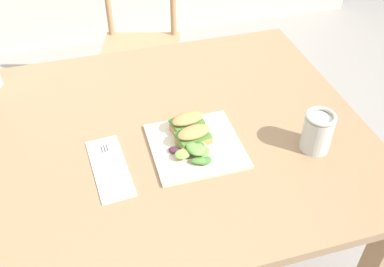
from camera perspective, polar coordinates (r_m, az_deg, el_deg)
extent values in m
cube|color=#997551|center=(1.36, -3.81, -0.33)|extent=(1.25, 1.03, 0.03)
cube|color=tan|center=(1.96, -22.43, -3.11)|extent=(0.07, 0.07, 0.71)
cube|color=tan|center=(2.07, 8.93, 2.67)|extent=(0.07, 0.07, 0.71)
cylinder|color=tan|center=(2.35, -10.88, 3.41)|extent=(0.03, 0.03, 0.43)
cylinder|color=tan|center=(2.31, -2.55, 3.42)|extent=(0.03, 0.03, 0.43)
cylinder|color=tan|center=(2.62, -9.74, 7.98)|extent=(0.03, 0.03, 0.43)
cylinder|color=tan|center=(2.58, -2.22, 8.06)|extent=(0.03, 0.03, 0.43)
cube|color=tan|center=(2.33, -6.77, 10.36)|extent=(0.50, 0.50, 0.02)
cube|color=beige|center=(1.30, 0.49, -1.62)|extent=(0.26, 0.26, 0.01)
cube|color=tan|center=(1.29, 0.23, -0.92)|extent=(0.11, 0.07, 0.02)
cube|color=#518438|center=(1.28, 0.11, -0.24)|extent=(0.10, 0.08, 0.01)
ellipsoid|color=tan|center=(1.27, 0.23, 0.18)|extent=(0.11, 0.07, 0.02)
cube|color=tan|center=(1.34, -0.55, 0.85)|extent=(0.11, 0.07, 0.02)
cube|color=#518438|center=(1.33, -0.67, 1.53)|extent=(0.10, 0.08, 0.01)
ellipsoid|color=tan|center=(1.32, -0.56, 1.95)|extent=(0.11, 0.07, 0.02)
ellipsoid|color=#3D7033|center=(1.23, 1.70, -3.56)|extent=(0.05, 0.03, 0.02)
ellipsoid|color=#4C2338|center=(1.27, -2.22, -2.14)|extent=(0.05, 0.04, 0.02)
ellipsoid|color=#6B9E47|center=(1.25, 1.69, -2.51)|extent=(0.05, 0.05, 0.01)
ellipsoid|color=#6B9E47|center=(1.24, 0.90, -2.10)|extent=(0.04, 0.05, 0.02)
ellipsoid|color=#84A84C|center=(1.24, -1.21, -2.67)|extent=(0.06, 0.05, 0.02)
ellipsoid|color=#518438|center=(1.23, 0.99, -3.55)|extent=(0.05, 0.04, 0.01)
ellipsoid|color=#518438|center=(1.29, -1.43, -1.27)|extent=(0.06, 0.07, 0.02)
ellipsoid|color=#3D7033|center=(1.28, -1.05, -1.75)|extent=(0.05, 0.05, 0.01)
ellipsoid|color=#6B9E47|center=(1.24, 0.21, -1.97)|extent=(0.05, 0.07, 0.02)
ellipsoid|color=#518438|center=(1.29, -0.84, -1.28)|extent=(0.07, 0.07, 0.01)
ellipsoid|color=#84A84C|center=(1.26, 0.69, -1.76)|extent=(0.06, 0.05, 0.01)
ellipsoid|color=#3D7033|center=(1.26, 0.77, -1.86)|extent=(0.06, 0.06, 0.02)
ellipsoid|color=#518438|center=(1.29, -0.47, -1.15)|extent=(0.04, 0.06, 0.01)
cube|color=white|center=(1.26, -10.61, -4.37)|extent=(0.11, 0.26, 0.00)
cube|color=silver|center=(1.24, -10.43, -4.96)|extent=(0.02, 0.14, 0.00)
cube|color=silver|center=(1.31, -11.22, -2.18)|extent=(0.03, 0.05, 0.00)
cube|color=#38383D|center=(1.31, -10.94, -1.84)|extent=(0.00, 0.03, 0.00)
cube|color=#38383D|center=(1.31, -11.28, -1.92)|extent=(0.00, 0.03, 0.00)
cube|color=#38383D|center=(1.31, -11.63, -2.00)|extent=(0.00, 0.03, 0.00)
cylinder|color=#995623|center=(1.32, 15.81, -0.32)|extent=(0.08, 0.08, 0.09)
cylinder|color=silver|center=(1.31, 15.89, 0.05)|extent=(0.09, 0.09, 0.11)
torus|color=#B7B29E|center=(1.28, 16.40, 2.13)|extent=(0.09, 0.09, 0.01)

